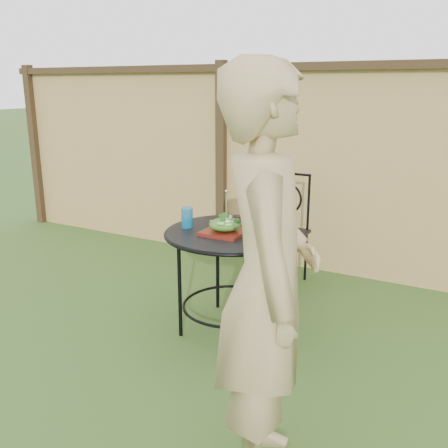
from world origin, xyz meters
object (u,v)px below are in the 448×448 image
Objects in this scene: patio_chair at (279,226)px; diner at (267,284)px; salad_plate at (225,232)px; patio_table at (232,251)px.

diner reaches higher than patio_chair.
patio_chair is 3.52× the size of salad_plate.
salad_plate reaches higher than patio_table.
patio_chair reaches higher than patio_table.
patio_table is at bearing 79.47° from salad_plate.
patio_table is 0.17m from salad_plate.
salad_plate is (0.04, -1.06, 0.23)m from patio_chair.
diner is at bearing -56.26° from patio_table.
patio_table is 3.42× the size of salad_plate.
diner reaches higher than salad_plate.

